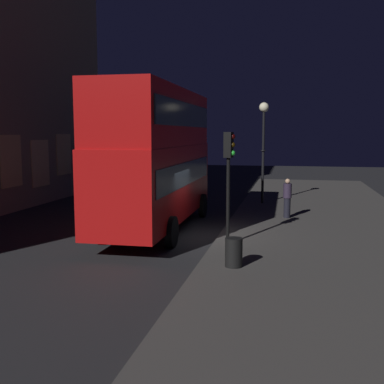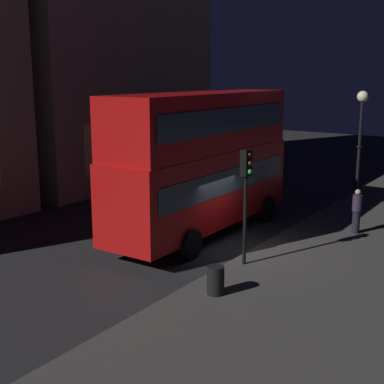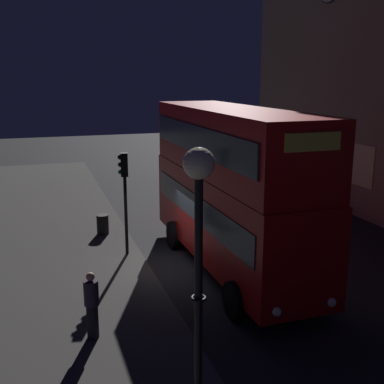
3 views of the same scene
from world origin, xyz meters
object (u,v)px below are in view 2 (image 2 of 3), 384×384
at_px(traffic_light_near_kerb, 246,183).
at_px(pedestrian, 357,211).
at_px(litter_bin, 216,280).
at_px(traffic_light_far_side, 251,141).
at_px(double_decker_bus, 202,157).
at_px(street_lamp, 361,122).

xyz_separation_m(traffic_light_near_kerb, pedestrian, (5.59, -1.91, -1.85)).
height_order(traffic_light_near_kerb, litter_bin, traffic_light_near_kerb).
xyz_separation_m(traffic_light_far_side, pedestrian, (-5.61, -7.72, -1.61)).
xyz_separation_m(double_decker_bus, litter_bin, (-4.94, -3.71, -2.60)).
height_order(pedestrian, litter_bin, pedestrian).
bearing_deg(traffic_light_near_kerb, traffic_light_far_side, 37.44).
relative_size(traffic_light_near_kerb, litter_bin, 4.61).
bearing_deg(traffic_light_far_side, street_lamp, 72.62).
relative_size(double_decker_bus, traffic_light_near_kerb, 2.58).
xyz_separation_m(double_decker_bus, pedestrian, (3.29, -5.11, -2.11)).
height_order(double_decker_bus, pedestrian, double_decker_bus).
height_order(traffic_light_far_side, pedestrian, traffic_light_far_side).
xyz_separation_m(double_decker_bus, traffic_light_near_kerb, (-2.31, -3.20, -0.26)).
xyz_separation_m(pedestrian, litter_bin, (-8.23, 1.40, -0.49)).
xyz_separation_m(street_lamp, pedestrian, (-4.27, -1.36, -3.11)).
xyz_separation_m(double_decker_bus, street_lamp, (7.55, -3.75, 1.00)).
bearing_deg(street_lamp, pedestrian, -162.32).
bearing_deg(double_decker_bus, litter_bin, -143.53).
height_order(traffic_light_near_kerb, traffic_light_far_side, traffic_light_near_kerb).
xyz_separation_m(street_lamp, litter_bin, (-12.49, 0.04, -3.60)).
distance_m(double_decker_bus, traffic_light_far_side, 9.28).
distance_m(traffic_light_far_side, litter_bin, 15.35).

